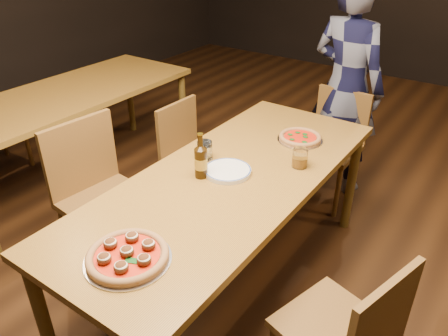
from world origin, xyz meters
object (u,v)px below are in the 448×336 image
Objects in this scene: chair_main_nw at (108,202)px; chair_end at (329,148)px; chair_main_e at (334,327)px; diner at (346,87)px; table_left at (67,101)px; amber_glass at (300,158)px; water_glass at (205,150)px; pizza_meatball at (127,255)px; pizza_margherita at (300,138)px; plate_stack at (228,171)px; table_main at (230,188)px; chair_main_sw at (198,160)px; beer_bottle at (201,162)px.

chair_main_nw is 1.13× the size of chair_end.
diner reaches higher than chair_main_e.
amber_glass is at bearing -0.28° from table_left.
water_glass is 0.06× the size of diner.
pizza_meatball is at bearing -118.91° from chair_main_nw.
chair_end reaches higher than pizza_margherita.
plate_stack is 2.39× the size of amber_glass.
diner reaches higher than table_left.
diner is at bearing 88.54° from table_main.
chair_main_sw is at bearing 140.06° from table_main.
chair_end is 3.69× the size of beer_bottle.
pizza_margherita reaches higher than plate_stack.
chair_main_nw reaches higher than pizza_margherita.
chair_end is at bearing 89.12° from pizza_meatball.
pizza_meatball is 1.39× the size of plate_stack.
water_glass is (0.40, -0.44, 0.38)m from chair_main_sw.
pizza_meatball is at bearing -77.03° from beer_bottle.
plate_stack reaches higher than table_left.
table_main is 1.23× the size of diner.
chair_end is 0.53× the size of diner.
chair_main_nw reaches higher than chair_end.
amber_glass is (0.21, 1.03, 0.03)m from pizza_meatball.
table_left is 1.70m from plate_stack.
chair_end is 2.56× the size of pizza_meatball.
chair_main_nw is (-0.66, -0.26, -0.19)m from table_main.
amber_glass is (0.18, -0.89, 0.37)m from chair_end.
table_main is 0.73m from chair_main_nw.
chair_main_e is 0.96m from beer_bottle.
chair_main_e is 1.08m from water_glass.
amber_glass is 1.18m from diner.
chair_main_nw is at bearing -75.81° from chair_main_e.
plate_stack is at bearing -9.54° from table_left.
diner reaches higher than table_main.
chair_main_sw is at bearing 132.35° from water_glass.
table_left is 7.57× the size of pizza_margherita.
table_left is 2.51m from chair_main_e.
table_left is 1.99m from chair_end.
chair_main_e reaches higher than chair_main_sw.
diner is at bearing 79.72° from water_glass.
pizza_margherita is at bearing -128.88° from chair_main_e.
amber_glass is at bearing 45.34° from plate_stack.
chair_main_nw is 0.78m from chair_main_sw.
table_main is 19.91× the size of amber_glass.
diner is at bearing 100.06° from amber_glass.
chair_main_e reaches higher than amber_glass.
pizza_meatball is 1.32m from pizza_margherita.
pizza_margherita is at bearing 79.48° from table_main.
table_left is 2.07× the size of chair_main_nw.
table_left is at bearing -171.36° from pizza_margherita.
chair_main_sw is at bearing 139.93° from plate_stack.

